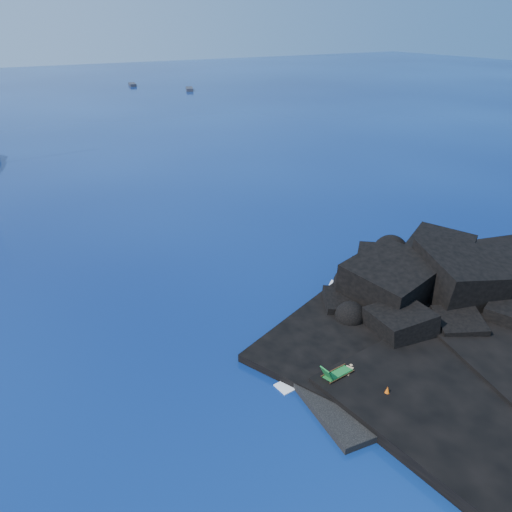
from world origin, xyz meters
The scene contains 10 objects.
ground centered at (0.00, 0.00, 0.00)m, with size 400.00×400.00×0.00m, color #030B38.
headland centered at (13.00, 3.00, 0.00)m, with size 24.00×24.00×3.60m, color black, non-canonical shape.
beach centered at (4.50, 0.50, 0.00)m, with size 8.50×6.00×0.70m, color black.
surf_foam centered at (5.00, 5.00, 0.00)m, with size 10.00×8.00×0.06m, color white, non-canonical shape.
deck_chair centered at (2.44, 1.60, 0.93)m, with size 1.68×0.74×1.16m, color #166728, non-canonical shape.
towel centered at (3.07, 1.61, 0.38)m, with size 2.09×0.99×0.06m, color white.
sunbather centered at (3.07, 1.61, 0.54)m, with size 1.99×0.49×0.27m, color tan, non-canonical shape.
marker_cone centered at (3.61, -0.58, 0.66)m, with size 0.40×0.40×0.61m, color #F45D0C.
distant_boat_a centered at (31.12, 123.73, 0.00)m, with size 1.56×5.00×0.67m, color #29282D.
distant_boat_b centered at (40.52, 107.48, 0.00)m, with size 1.61×5.16×0.69m, color #2A292F.
Camera 1 is at (-10.83, -13.17, 16.37)m, focal length 35.00 mm.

